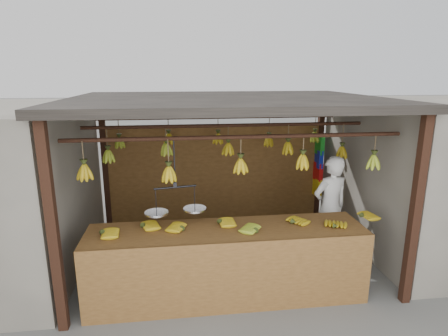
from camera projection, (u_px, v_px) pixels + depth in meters
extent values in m
plane|color=#5B5B57|center=(226.00, 254.00, 5.80)|extent=(80.00, 80.00, 0.00)
cube|color=black|center=(53.00, 231.00, 3.83)|extent=(0.10, 0.10, 2.30)
cube|color=black|center=(415.00, 213.00, 4.32)|extent=(0.10, 0.10, 2.30)
cube|color=black|center=(105.00, 163.00, 6.71)|extent=(0.10, 0.10, 2.30)
cube|color=black|center=(319.00, 157.00, 7.21)|extent=(0.10, 0.10, 2.30)
cube|color=black|center=(227.00, 100.00, 5.22)|extent=(4.30, 3.30, 0.10)
cylinder|color=black|center=(238.00, 137.00, 4.35)|extent=(4.00, 0.05, 0.05)
cylinder|color=black|center=(227.00, 125.00, 5.31)|extent=(4.00, 0.05, 0.05)
cylinder|color=black|center=(219.00, 117.00, 6.27)|extent=(4.00, 0.05, 0.05)
cube|color=brown|center=(216.00, 173.00, 7.02)|extent=(4.00, 0.06, 1.80)
cube|color=brown|center=(227.00, 232.00, 4.51)|extent=(3.36, 0.75, 0.08)
cube|color=brown|center=(231.00, 279.00, 4.26)|extent=(3.36, 0.04, 0.90)
cube|color=black|center=(89.00, 289.00, 4.12)|extent=(0.07, 0.07, 0.82)
cube|color=black|center=(360.00, 271.00, 4.51)|extent=(0.07, 0.07, 0.82)
cube|color=black|center=(100.00, 261.00, 4.74)|extent=(0.07, 0.07, 0.82)
cube|color=black|center=(338.00, 247.00, 5.13)|extent=(0.07, 0.07, 0.82)
ellipsoid|color=#AF8E12|center=(102.00, 234.00, 4.29)|extent=(0.25, 0.20, 0.06)
ellipsoid|color=#AF8E12|center=(143.00, 227.00, 4.49)|extent=(0.28, 0.24, 0.06)
ellipsoid|color=#AF8E12|center=(183.00, 228.00, 4.45)|extent=(0.29, 0.26, 0.06)
ellipsoid|color=#AF8E12|center=(220.00, 223.00, 4.61)|extent=(0.25, 0.19, 0.06)
ellipsoid|color=#92A523|center=(257.00, 230.00, 4.39)|extent=(0.30, 0.29, 0.06)
ellipsoid|color=#AF8E12|center=(294.00, 223.00, 4.62)|extent=(0.30, 0.29, 0.06)
ellipsoid|color=#AF8E12|center=(335.00, 227.00, 4.49)|extent=(0.26, 0.29, 0.06)
ellipsoid|color=#AF8E12|center=(363.00, 217.00, 4.81)|extent=(0.27, 0.22, 0.06)
ellipsoid|color=#AF8E12|center=(85.00, 172.00, 4.18)|extent=(0.16, 0.16, 0.28)
ellipsoid|color=#AF8E12|center=(169.00, 174.00, 4.30)|extent=(0.16, 0.16, 0.28)
ellipsoid|color=#AF8E12|center=(241.00, 166.00, 4.48)|extent=(0.16, 0.16, 0.28)
ellipsoid|color=#AF8E12|center=(303.00, 162.00, 4.57)|extent=(0.16, 0.16, 0.28)
ellipsoid|color=#92A523|center=(373.00, 162.00, 4.63)|extent=(0.16, 0.16, 0.28)
ellipsoid|color=#92A523|center=(108.00, 156.00, 5.24)|extent=(0.16, 0.16, 0.28)
ellipsoid|color=#92A523|center=(166.00, 150.00, 5.32)|extent=(0.16, 0.16, 0.28)
ellipsoid|color=#AF8E12|center=(228.00, 149.00, 5.38)|extent=(0.16, 0.16, 0.28)
ellipsoid|color=#AF8E12|center=(288.00, 148.00, 5.46)|extent=(0.16, 0.16, 0.28)
ellipsoid|color=#AF8E12|center=(342.00, 152.00, 5.61)|extent=(0.16, 0.16, 0.28)
ellipsoid|color=#92A523|center=(120.00, 143.00, 6.19)|extent=(0.16, 0.16, 0.28)
ellipsoid|color=#AF8E12|center=(169.00, 139.00, 6.26)|extent=(0.16, 0.16, 0.28)
ellipsoid|color=#AF8E12|center=(218.00, 139.00, 6.32)|extent=(0.16, 0.16, 0.28)
ellipsoid|color=#AF8E12|center=(269.00, 141.00, 6.46)|extent=(0.16, 0.16, 0.28)
ellipsoid|color=#92A523|center=(315.00, 137.00, 6.62)|extent=(0.16, 0.16, 0.28)
cylinder|color=black|center=(174.00, 163.00, 4.33)|extent=(0.02, 0.02, 0.58)
cylinder|color=black|center=(175.00, 187.00, 4.40)|extent=(0.50, 0.11, 0.02)
cylinder|color=silver|center=(157.00, 213.00, 4.41)|extent=(0.27, 0.27, 0.02)
cylinder|color=silver|center=(195.00, 209.00, 4.54)|extent=(0.27, 0.27, 0.02)
imported|color=white|center=(330.00, 208.00, 5.55)|extent=(0.65, 0.51, 1.57)
cube|color=#199926|center=(320.00, 145.00, 6.99)|extent=(0.08, 0.26, 0.34)
cube|color=#1426BF|center=(319.00, 159.00, 7.05)|extent=(0.08, 0.26, 0.34)
cube|color=red|center=(318.00, 171.00, 7.11)|extent=(0.08, 0.26, 0.34)
cube|color=yellow|center=(317.00, 187.00, 7.19)|extent=(0.08, 0.26, 0.34)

